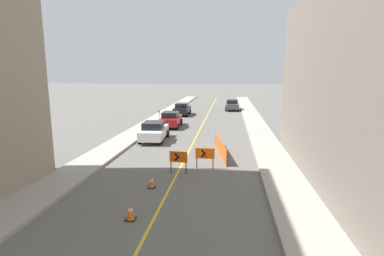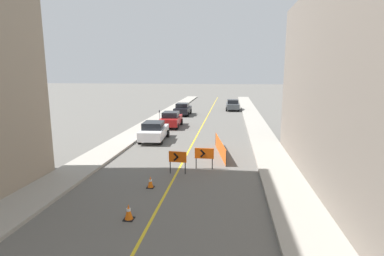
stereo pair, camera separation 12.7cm
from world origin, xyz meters
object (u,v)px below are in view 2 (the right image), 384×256
at_px(parked_car_curb_mid, 171,119).
at_px(parking_meter_far_curb, 159,113).
at_px(traffic_cone_fourth, 129,212).
at_px(parked_car_curb_far, 183,109).
at_px(traffic_cone_fifth, 150,182).
at_px(arrow_barricade_secondary, 204,154).
at_px(arrow_barricade_primary, 178,158).
at_px(parked_car_curb_near, 154,131).
at_px(parked_car_opposite_side, 233,105).

relative_size(parked_car_curb_mid, parking_meter_far_curb, 3.48).
height_order(traffic_cone_fourth, parked_car_curb_mid, parked_car_curb_mid).
distance_m(traffic_cone_fourth, parked_car_curb_far, 28.42).
height_order(traffic_cone_fifth, parked_car_curb_far, parked_car_curb_far).
bearing_deg(traffic_cone_fifth, arrow_barricade_secondary, 53.71).
height_order(traffic_cone_fifth, arrow_barricade_primary, arrow_barricade_primary).
distance_m(parked_car_curb_mid, parked_car_curb_far, 8.69).
bearing_deg(parked_car_curb_near, arrow_barricade_secondary, -58.39).
bearing_deg(parked_car_opposite_side, arrow_barricade_primary, -98.40).
height_order(traffic_cone_fourth, parked_car_opposite_side, parked_car_opposite_side).
distance_m(arrow_barricade_primary, parking_meter_far_curb, 17.28).
distance_m(traffic_cone_fourth, parked_car_opposite_side, 34.54).
distance_m(traffic_cone_fourth, arrow_barricade_secondary, 6.87).
xyz_separation_m(traffic_cone_fifth, parked_car_curb_mid, (-2.23, 16.38, 0.52)).
relative_size(traffic_cone_fourth, parked_car_opposite_side, 0.14).
height_order(parked_car_curb_near, parking_meter_far_curb, parked_car_curb_near).
bearing_deg(arrow_barricade_primary, traffic_cone_fourth, -95.90).
relative_size(traffic_cone_fourth, parked_car_curb_far, 0.15).
bearing_deg(traffic_cone_fourth, arrow_barricade_secondary, 70.18).
xyz_separation_m(arrow_barricade_secondary, parked_car_curb_near, (-4.74, 6.82, -0.08)).
relative_size(parked_car_curb_far, parked_car_opposite_side, 0.99).
xyz_separation_m(parked_car_curb_near, parked_car_opposite_side, (6.50, 21.04, 0.00)).
relative_size(arrow_barricade_primary, parked_car_opposite_side, 0.29).
xyz_separation_m(traffic_cone_fourth, parked_car_curb_mid, (-2.25, 19.62, 0.49)).
bearing_deg(parking_meter_far_curb, traffic_cone_fourth, -79.58).
xyz_separation_m(traffic_cone_fourth, traffic_cone_fifth, (-0.03, 3.24, -0.02)).
bearing_deg(parking_meter_far_curb, parked_car_curb_near, -79.44).
bearing_deg(traffic_cone_fifth, traffic_cone_fourth, -89.52).
bearing_deg(parked_car_curb_far, arrow_barricade_secondary, -77.98).
bearing_deg(traffic_cone_fourth, parked_car_curb_near, 100.33).
bearing_deg(parked_car_curb_far, parked_car_opposite_side, 42.41).
bearing_deg(parked_car_curb_near, traffic_cone_fifth, -79.76).
height_order(parked_car_curb_mid, parked_car_curb_far, same).
height_order(parked_car_curb_far, parking_meter_far_curb, parked_car_curb_far).
bearing_deg(parked_car_curb_mid, arrow_barricade_primary, -79.43).
height_order(arrow_barricade_secondary, parked_car_opposite_side, parked_car_opposite_side).
distance_m(traffic_cone_fourth, parking_meter_far_curb, 22.36).
relative_size(arrow_barricade_secondary, parked_car_curb_mid, 0.28).
height_order(traffic_cone_fourth, arrow_barricade_primary, arrow_barricade_primary).
distance_m(arrow_barricade_primary, parked_car_curb_far, 23.12).
bearing_deg(parking_meter_far_curb, traffic_cone_fifth, -77.90).
bearing_deg(parked_car_curb_far, parking_meter_far_curb, -104.57).
bearing_deg(arrow_barricade_secondary, parked_car_curb_near, 125.39).
bearing_deg(parked_car_curb_far, parked_car_curb_near, -90.19).
xyz_separation_m(parked_car_curb_mid, parked_car_curb_far, (-0.17, 8.69, 0.00)).
xyz_separation_m(arrow_barricade_secondary, parked_car_opposite_side, (1.76, 27.86, -0.08)).
distance_m(arrow_barricade_secondary, parked_car_curb_mid, 13.95).
height_order(arrow_barricade_secondary, parked_car_curb_mid, parked_car_curb_mid).
bearing_deg(parked_car_curb_far, parked_car_curb_mid, -89.08).
bearing_deg(arrow_barricade_secondary, arrow_barricade_primary, -143.46).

